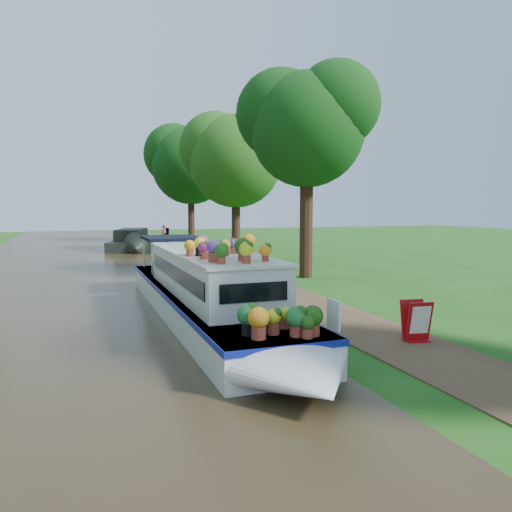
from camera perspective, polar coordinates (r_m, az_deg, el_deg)
The scene contains 12 objects.
ground at distance 17.39m, azimuth -1.33°, elevation -4.36°, with size 100.00×100.00×0.00m, color #174611.
canal_water at distance 16.50m, azimuth -21.56°, elevation -5.27°, with size 10.00×100.00×0.02m, color black.
towpath at distance 17.80m, azimuth 2.34°, elevation -4.08°, with size 2.20×100.00×0.03m, color #44311F.
plant_boat at distance 13.05m, azimuth -5.40°, elevation -3.96°, with size 2.29×13.52×2.26m.
tree_near_overhang at distance 21.69m, azimuth 5.77°, elevation 15.12°, with size 5.52×5.28×8.99m.
tree_near_mid at distance 33.03m, azimuth -2.41°, elevation 11.59°, with size 6.90×6.60×9.40m.
tree_near_far at distance 43.54m, azimuth -7.54°, elevation 10.92°, with size 7.59×7.26×10.30m.
second_boat at distance 36.01m, azimuth -14.05°, elevation 1.62°, with size 3.95×7.96×1.46m.
sandwich_board at distance 11.80m, azimuth 17.87°, elevation -7.28°, with size 0.60×0.53×0.91m.
pedestrian_pink at distance 38.69m, azimuth -10.42°, elevation 2.35°, with size 0.60×0.39×1.64m, color #D0559F.
pedestrian_dark at distance 36.65m, azimuth -10.03°, elevation 2.05°, with size 0.72×0.56×1.48m, color black.
verge_plant at distance 22.11m, azimuth -5.37°, elevation -1.68°, with size 0.38×0.33×0.42m, color #28651E.
Camera 1 is at (-5.49, -16.22, 3.03)m, focal length 35.00 mm.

